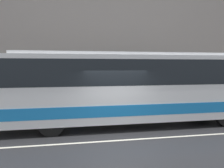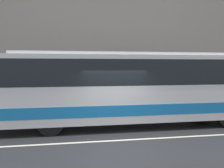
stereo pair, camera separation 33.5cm
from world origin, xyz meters
name	(u,v)px [view 2 (the right image)]	position (x,y,z in m)	size (l,w,h in m)	color
ground_plane	(120,140)	(0.00, 0.00, 0.00)	(60.00, 60.00, 0.00)	#262628
sidewalk	(100,111)	(0.00, 5.48, 0.08)	(60.00, 2.96, 0.15)	gray
building_facade	(96,29)	(0.00, 7.10, 5.00)	(60.00, 0.35, 10.37)	gray
lane_stripe	(120,140)	(0.00, 0.00, 0.00)	(54.00, 0.14, 0.01)	beige
transit_bus	(129,85)	(0.89, 2.20, 1.83)	(11.55, 2.58, 3.25)	white
pedestrian_waiting	(77,96)	(-1.27, 6.31, 0.87)	(0.36, 0.36, 1.55)	navy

